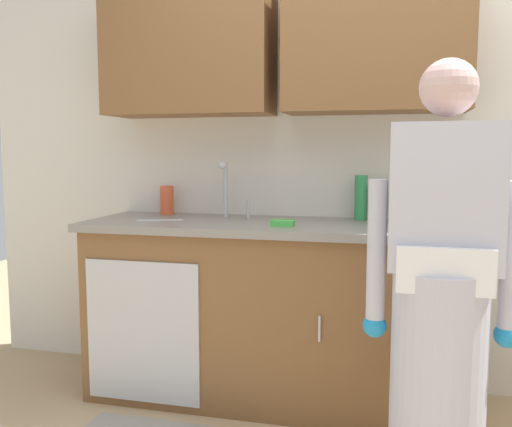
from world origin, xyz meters
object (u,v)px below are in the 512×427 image
Objects in this scene: bottle_cleaner_spray at (442,204)px; knife_on_counter at (160,220)px; sink at (225,223)px; cup_by_sink at (450,218)px; sponge at (283,223)px; bottle_water_tall at (380,203)px; person_at_sink at (440,321)px; bottle_soap at (167,200)px; bottle_water_short at (361,198)px.

bottle_cleaner_spray is 1.47m from knife_on_counter.
sink is 4.91× the size of cup_by_sink.
sink is 2.57× the size of bottle_cleaner_spray.
knife_on_counter is 2.18× the size of sponge.
sink reaches higher than bottle_water_tall.
cup_by_sink is 1.46m from knife_on_counter.
person_at_sink reaches higher than bottle_soap.
bottle_water_short is 2.17× the size of sponge.
person_at_sink is (1.03, -0.72, -0.23)m from sink.
bottle_water_short reaches higher than bottle_cleaner_spray.
cup_by_sink is at bearing -33.33° from bottle_water_tall.
knife_on_counter is at bearing 155.07° from person_at_sink.
cup_by_sink is (0.02, -0.23, -0.05)m from bottle_cleaner_spray.
person_at_sink is 6.75× the size of knife_on_counter.
bottle_soap is 0.83m from sponge.
bottle_water_short is 0.51m from sponge.
bottle_cleaner_spray reaches higher than bottle_water_tall.
knife_on_counter is (-1.44, -0.28, -0.09)m from bottle_cleaner_spray.
bottle_water_short is at bearing 179.33° from bottle_cleaner_spray.
bottle_water_tall reaches higher than knife_on_counter.
person_at_sink reaches higher than knife_on_counter.
person_at_sink is 1.75m from bottle_soap.
bottle_water_short is 0.41m from bottle_cleaner_spray.
sponge is (-0.77, -0.34, -0.08)m from bottle_cleaner_spray.
bottle_soap is at bearing 155.04° from sponge.
cup_by_sink is (1.54, -0.24, -0.03)m from bottle_soap.
bottle_cleaner_spray is 1.18× the size of bottle_soap.
sink is 0.37m from sponge.
knife_on_counter is (-0.33, -0.08, 0.02)m from sink.
knife_on_counter is 0.68m from sponge.
cup_by_sink is at bearing -85.04° from bottle_cleaner_spray.
bottle_water_short is 1.22× the size of bottle_cleaner_spray.
bottle_water_short is at bearing -9.71° from knife_on_counter.
cup_by_sink is at bearing 8.25° from sponge.
cup_by_sink reaches higher than sponge.
person_at_sink is at bearing -49.91° from knife_on_counter.
bottle_cleaner_spray is at bearing 23.95° from sponge.
bottle_water_short is 1.11m from bottle_soap.
person_at_sink is 8.48× the size of bottle_water_tall.
bottle_soap is (-1.52, 0.01, -0.01)m from bottle_cleaner_spray.
bottle_water_tall reaches higher than cup_by_sink.
person_at_sink reaches higher than bottle_water_short.
bottle_water_tall is at bearing 146.67° from cup_by_sink.
bottle_water_tall reaches higher than sponge.
bottle_water_tall is 0.31m from bottle_cleaner_spray.
sponge is (0.67, -0.06, 0.01)m from knife_on_counter.
bottle_soap is 1.63× the size of cup_by_sink.
bottle_soap is at bearing 80.76° from knife_on_counter.
bottle_cleaner_spray is at bearing 9.88° from sink.
bottle_soap is at bearing 153.82° from sink.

